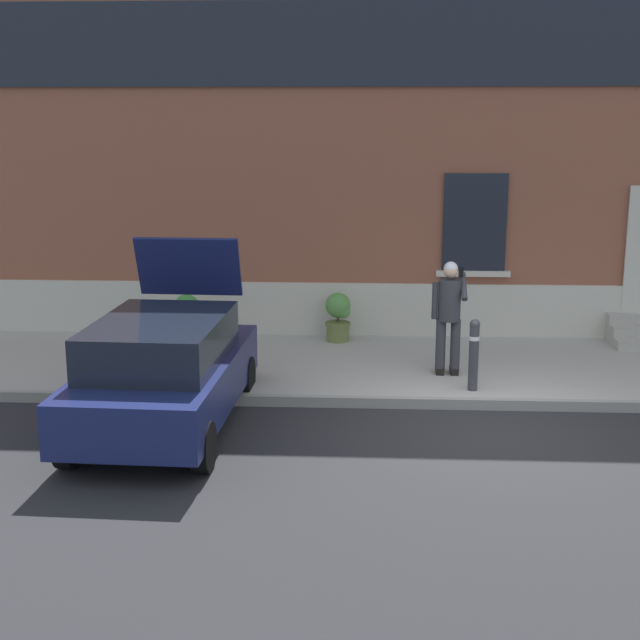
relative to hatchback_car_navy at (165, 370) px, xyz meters
The scene contains 10 objects.
ground_plane 4.22m from the hatchback_car_navy, ahead, with size 80.00×80.00×0.00m, color #232326.
sidewalk 5.09m from the hatchback_car_navy, 34.69° to the left, with size 24.00×3.60×0.15m, color #99968E.
curb_edge 4.33m from the hatchback_car_navy, 13.68° to the left, with size 24.00×0.12×0.15m, color gray.
building_facade 7.38m from the hatchback_car_navy, 52.22° to the left, with size 24.00×1.52×7.50m.
hatchback_car_navy is the anchor object (origin of this frame).
bollard_near_person 4.36m from the hatchback_car_navy, 18.97° to the left, with size 0.15×0.15×1.04m.
bollard_far_left 1.45m from the hatchback_car_navy, 101.09° to the left, with size 0.15×0.15×1.04m.
person_on_phone 4.42m from the hatchback_car_navy, 29.59° to the left, with size 0.51×0.46×1.75m.
planter_cream 3.96m from the hatchback_car_navy, 97.39° to the left, with size 0.44×0.44×0.86m.
planter_olive 4.69m from the hatchback_car_navy, 63.33° to the left, with size 0.44×0.44×0.86m.
Camera 1 is at (-1.57, -10.78, 3.94)m, focal length 49.07 mm.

